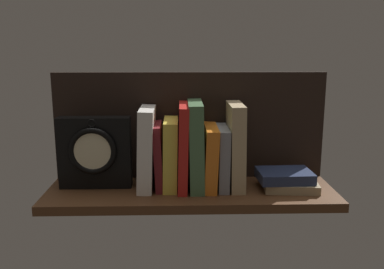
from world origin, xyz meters
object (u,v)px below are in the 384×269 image
object	(u,v)px
book_maroon_dawkins	(159,156)
book_gray_chess	(222,157)
book_yellow_seinlanguage	(171,154)
book_red_requiem	(183,146)
book_stack_side	(287,180)
book_orange_pandolfini	(210,157)
book_white_catcher	(147,148)
framed_clock	(95,152)
book_tan_shortstories	(236,146)
book_green_romantic	(196,145)

from	to	relation	value
book_maroon_dawkins	book_gray_chess	size ratio (longest dim) A/B	1.06
book_yellow_seinlanguage	book_red_requiem	size ratio (longest dim) A/B	0.82
book_maroon_dawkins	book_stack_side	distance (cm)	36.86
book_orange_pandolfini	book_stack_side	size ratio (longest dim) A/B	1.02
book_maroon_dawkins	book_orange_pandolfini	size ratio (longest dim) A/B	1.05
book_white_catcher	book_orange_pandolfini	xyz separation A→B (cm)	(17.88, 0.00, -2.66)
book_stack_side	framed_clock	bearing A→B (deg)	177.01
book_stack_side	book_orange_pandolfini	bearing A→B (deg)	173.17
book_red_requiem	book_stack_side	bearing A→B (deg)	-5.06
book_tan_shortstories	book_maroon_dawkins	bearing A→B (deg)	180.00
book_tan_shortstories	book_stack_side	size ratio (longest dim) A/B	1.39
book_gray_chess	book_stack_side	xyz separation A→B (cm)	(18.18, -2.60, -6.06)
framed_clock	book_orange_pandolfini	bearing A→B (deg)	-0.41
book_orange_pandolfini	framed_clock	size ratio (longest dim) A/B	0.86
book_maroon_dawkins	book_yellow_seinlanguage	xyz separation A→B (cm)	(3.32, 0.00, 0.58)
book_red_requiem	book_orange_pandolfini	distance (cm)	8.23
book_maroon_dawkins	framed_clock	bearing A→B (deg)	179.27
book_white_catcher	book_gray_chess	xyz separation A→B (cm)	(21.40, 0.00, -2.77)
book_maroon_dawkins	framed_clock	world-z (taller)	framed_clock
framed_clock	book_stack_side	size ratio (longest dim) A/B	1.18
book_red_requiem	book_stack_side	world-z (taller)	book_red_requiem
book_orange_pandolfini	book_tan_shortstories	size ratio (longest dim) A/B	0.73
book_green_romantic	book_gray_chess	xyz separation A→B (cm)	(7.54, 0.00, -3.56)
book_yellow_seinlanguage	book_orange_pandolfini	xyz separation A→B (cm)	(11.15, 0.00, -1.01)
book_maroon_dawkins	book_yellow_seinlanguage	bearing A→B (deg)	0.00
book_gray_chess	book_stack_side	distance (cm)	19.34
book_yellow_seinlanguage	book_orange_pandolfini	distance (cm)	11.20
framed_clock	book_red_requiem	bearing A→B (deg)	-0.53
book_orange_pandolfini	book_stack_side	distance (cm)	22.70
book_gray_chess	book_red_requiem	bearing A→B (deg)	180.00
book_gray_chess	book_tan_shortstories	world-z (taller)	book_tan_shortstories
book_white_catcher	book_orange_pandolfini	size ratio (longest dim) A/B	1.30
book_yellow_seinlanguage	book_orange_pandolfini	world-z (taller)	book_yellow_seinlanguage
book_green_romantic	framed_clock	world-z (taller)	book_green_romantic
book_green_romantic	book_tan_shortstories	xyz separation A→B (cm)	(11.25, 0.00, -0.22)
book_gray_chess	framed_clock	xyz separation A→B (cm)	(-36.05, 0.23, 1.69)
book_yellow_seinlanguage	book_tan_shortstories	size ratio (longest dim) A/B	0.81
book_maroon_dawkins	book_gray_chess	xyz separation A→B (cm)	(17.99, 0.00, -0.54)
book_maroon_dawkins	book_red_requiem	world-z (taller)	book_red_requiem
book_maroon_dawkins	book_stack_side	xyz separation A→B (cm)	(36.17, -2.60, -6.60)
book_yellow_seinlanguage	book_gray_chess	size ratio (longest dim) A/B	1.13
book_red_requiem	book_orange_pandolfini	world-z (taller)	book_red_requiem
book_white_catcher	book_orange_pandolfini	distance (cm)	18.08
book_maroon_dawkins	book_green_romantic	distance (cm)	10.88
book_stack_side	book_tan_shortstories	bearing A→B (deg)	169.83
book_stack_side	book_gray_chess	bearing A→B (deg)	171.87
book_yellow_seinlanguage	book_red_requiem	world-z (taller)	book_red_requiem
book_maroon_dawkins	book_gray_chess	world-z (taller)	book_maroon_dawkins
book_yellow_seinlanguage	book_stack_side	size ratio (longest dim) A/B	1.13
book_maroon_dawkins	book_orange_pandolfini	bearing A→B (deg)	0.00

